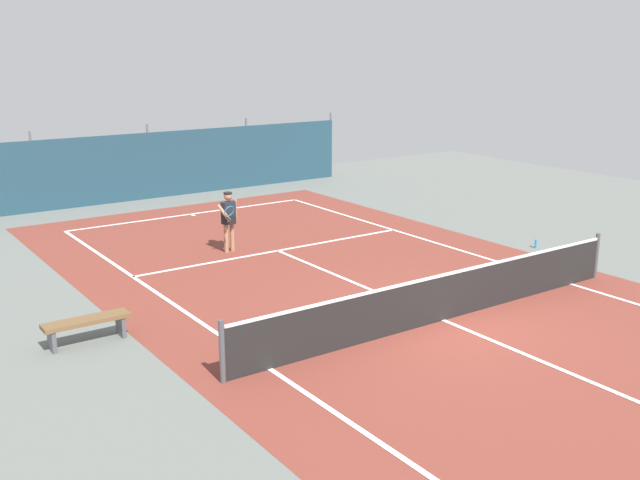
{
  "coord_description": "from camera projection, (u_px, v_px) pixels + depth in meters",
  "views": [
    {
      "loc": [
        -10.11,
        -10.14,
        5.41
      ],
      "look_at": [
        -0.33,
        3.91,
        0.9
      ],
      "focal_mm": 41.45,
      "sensor_mm": 36.0,
      "label": 1
    }
  ],
  "objects": [
    {
      "name": "tennis_player",
      "position": [
        229.0,
        217.0,
        19.78
      ],
      "size": [
        0.65,
        0.8,
        1.64
      ],
      "rotation": [
        0.0,
        0.0,
        3.29
      ],
      "color": "#9E7051",
      "rests_on": "ground"
    },
    {
      "name": "court_surface",
      "position": [
        443.0,
        320.0,
        15.01
      ],
      "size": [
        11.02,
        26.6,
        0.01
      ],
      "color": "brown",
      "rests_on": "ground"
    },
    {
      "name": "courtside_bench",
      "position": [
        87.0,
        324.0,
        13.78
      ],
      "size": [
        1.6,
        0.4,
        0.49
      ],
      "color": "brown",
      "rests_on": "ground"
    },
    {
      "name": "back_fence",
      "position": [
        146.0,
        178.0,
        27.27
      ],
      "size": [
        16.3,
        0.98,
        2.7
      ],
      "color": "#1E3D4C",
      "rests_on": "ground"
    },
    {
      "name": "tennis_net",
      "position": [
        444.0,
        297.0,
        14.88
      ],
      "size": [
        10.12,
        0.1,
        1.1
      ],
      "color": "black",
      "rests_on": "ground"
    },
    {
      "name": "water_bottle",
      "position": [
        536.0,
        244.0,
        20.38
      ],
      "size": [
        0.08,
        0.08,
        0.24
      ],
      "primitive_type": "cylinder",
      "color": "#338CD8",
      "rests_on": "ground"
    },
    {
      "name": "ground_plane",
      "position": [
        443.0,
        320.0,
        15.01
      ],
      "size": [
        36.0,
        36.0,
        0.0
      ],
      "primitive_type": "plane",
      "color": "slate"
    },
    {
      "name": "tennis_ball_near_player",
      "position": [
        370.0,
        223.0,
        23.08
      ],
      "size": [
        0.07,
        0.07,
        0.07
      ],
      "primitive_type": "sphere",
      "color": "#CCDB33",
      "rests_on": "ground"
    }
  ]
}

